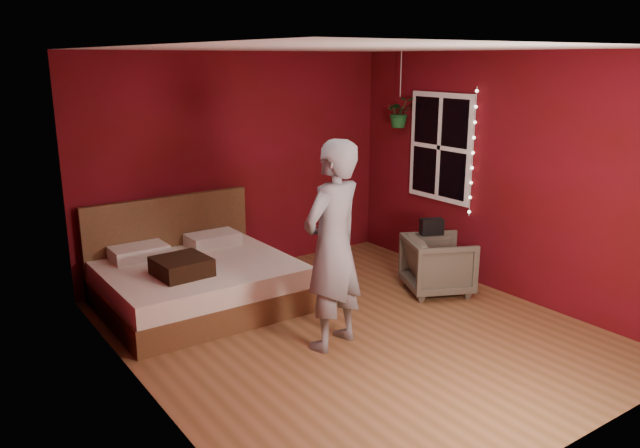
{
  "coord_description": "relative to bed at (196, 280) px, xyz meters",
  "views": [
    {
      "loc": [
        -3.4,
        -4.3,
        2.52
      ],
      "look_at": [
        -0.12,
        0.4,
        0.99
      ],
      "focal_mm": 35.0,
      "sensor_mm": 36.0,
      "label": 1
    }
  ],
  "objects": [
    {
      "name": "floor",
      "position": [
        0.95,
        -1.48,
        -0.27
      ],
      "size": [
        4.5,
        4.5,
        0.0
      ],
      "primitive_type": "plane",
      "color": "brown",
      "rests_on": "ground"
    },
    {
      "name": "throw_pillow",
      "position": [
        -0.26,
        -0.3,
        0.29
      ],
      "size": [
        0.51,
        0.51,
        0.17
      ],
      "primitive_type": "cube",
      "rotation": [
        0.0,
        0.0,
        0.06
      ],
      "color": "black",
      "rests_on": "bed"
    },
    {
      "name": "room_walls",
      "position": [
        0.95,
        -1.48,
        1.41
      ],
      "size": [
        4.04,
        4.54,
        2.62
      ],
      "color": "#5F0A18",
      "rests_on": "ground"
    },
    {
      "name": "window",
      "position": [
        2.92,
        -0.58,
        1.23
      ],
      "size": [
        0.05,
        0.97,
        1.27
      ],
      "color": "white",
      "rests_on": "room_walls"
    },
    {
      "name": "hanging_plant",
      "position": [
        2.83,
        0.05,
        1.6
      ],
      "size": [
        0.43,
        0.4,
        0.92
      ],
      "color": "silver",
      "rests_on": "room_walls"
    },
    {
      "name": "bed",
      "position": [
        0.0,
        0.0,
        0.0
      ],
      "size": [
        1.9,
        1.61,
        1.04
      ],
      "color": "brown",
      "rests_on": "ground"
    },
    {
      "name": "handbag",
      "position": [
        2.35,
        -1.06,
        0.45
      ],
      "size": [
        0.28,
        0.22,
        0.18
      ],
      "primitive_type": "cube",
      "rotation": [
        0.0,
        0.0,
        -0.43
      ],
      "color": "black",
      "rests_on": "armchair"
    },
    {
      "name": "person",
      "position": [
        0.61,
        -1.59,
        0.66
      ],
      "size": [
        0.78,
        0.62,
        1.87
      ],
      "primitive_type": "imported",
      "rotation": [
        0.0,
        0.0,
        3.42
      ],
      "color": "slate",
      "rests_on": "ground"
    },
    {
      "name": "armchair",
      "position": [
        2.35,
        -1.18,
        0.04
      ],
      "size": [
        0.92,
        0.91,
        0.63
      ],
      "primitive_type": "imported",
      "rotation": [
        0.0,
        0.0,
        1.14
      ],
      "color": "#585345",
      "rests_on": "ground"
    },
    {
      "name": "fairy_lights",
      "position": [
        2.89,
        -1.11,
        1.23
      ],
      "size": [
        0.04,
        0.04,
        1.45
      ],
      "color": "silver",
      "rests_on": "room_walls"
    }
  ]
}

